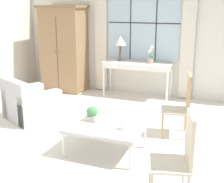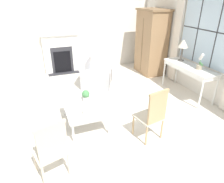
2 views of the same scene
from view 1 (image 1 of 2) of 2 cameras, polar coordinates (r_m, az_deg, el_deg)
The scene contains 12 objects.
ground_plane at distance 4.98m, azimuth -4.32°, elevation -9.27°, with size 14.00×14.00×0.00m, color silver.
wall_back_windowed at distance 7.38m, azimuth 5.75°, elevation 10.26°, with size 7.20×0.14×2.80m.
armoire at distance 7.78m, azimuth -8.75°, elevation 7.73°, with size 1.08×0.72×2.07m.
console_table at distance 7.16m, azimuth 4.66°, elevation 4.62°, with size 1.57×0.52×0.81m.
table_lamp at distance 7.26m, azimuth 1.53°, elevation 9.11°, with size 0.28×0.28×0.59m.
potted_orchid at distance 7.07m, azimuth 7.04°, elevation 6.38°, with size 0.18×0.14×0.40m.
armchair_upholstered at distance 6.05m, azimuth -14.67°, elevation -2.35°, with size 1.12×1.10×0.79m.
side_chair_wooden at distance 5.15m, azimuth 12.67°, elevation -1.96°, with size 0.52×0.52×1.04m.
accent_chair_wooden at distance 3.49m, azimuth 12.26°, elevation -11.06°, with size 0.54×0.54×1.00m.
coffee_table at distance 4.50m, azimuth -1.23°, elevation -6.62°, with size 1.09×0.79×0.43m.
potted_plant_small at distance 4.62m, azimuth -3.66°, elevation -4.06°, with size 0.17×0.17×0.22m.
pillar_candle at distance 4.31m, azimuth 2.07°, elevation -6.25°, with size 0.12×0.12×0.14m.
Camera 1 is at (1.98, -4.05, 2.10)m, focal length 50.00 mm.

